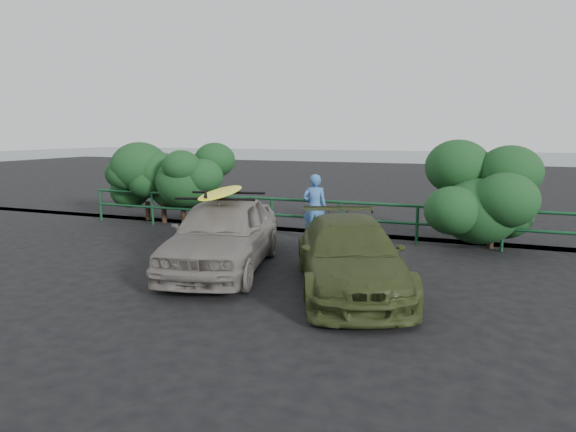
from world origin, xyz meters
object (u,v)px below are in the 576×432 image
(guardrail, at_px, (305,218))
(surfboard, at_px, (222,192))
(man, at_px, (315,207))
(sedan, at_px, (223,233))
(olive_vehicle, at_px, (350,255))

(guardrail, height_order, surfboard, surfboard)
(guardrail, distance_m, man, 0.62)
(guardrail, relative_size, man, 7.96)
(guardrail, xyz_separation_m, man, (0.38, -0.34, 0.36))
(guardrail, distance_m, surfboard, 4.03)
(sedan, bearing_deg, guardrail, 69.84)
(sedan, bearing_deg, surfboard, -13.37)
(man, xyz_separation_m, surfboard, (-0.84, -3.51, 0.74))
(olive_vehicle, bearing_deg, man, 94.74)
(surfboard, bearing_deg, guardrail, 69.84)
(guardrail, xyz_separation_m, surfboard, (-0.46, -3.85, 1.10))
(olive_vehicle, distance_m, surfboard, 3.00)
(guardrail, bearing_deg, surfboard, -96.79)
(sedan, distance_m, olive_vehicle, 2.84)
(sedan, height_order, surfboard, surfboard)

